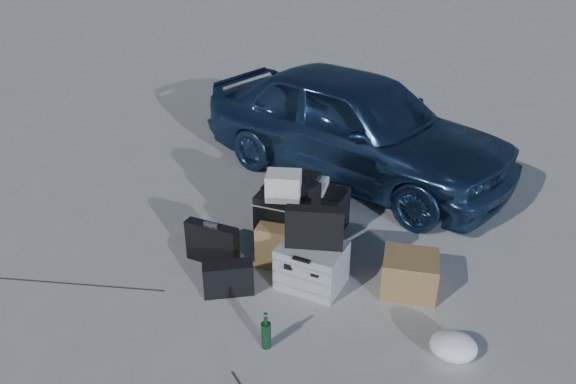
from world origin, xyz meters
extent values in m
plane|color=#A1A09C|center=(0.00, 0.00, 0.00)|extent=(60.00, 60.00, 0.00)
imported|color=#2D4D7A|center=(-0.03, 2.38, 0.59)|extent=(3.69, 2.23, 1.17)
cube|color=#9B9DA0|center=(0.35, 0.35, 0.18)|extent=(0.50, 0.41, 0.36)
cube|color=black|center=(0.36, 0.35, 0.52)|extent=(0.46, 0.24, 0.33)
cube|color=black|center=(-0.52, 0.28, 0.18)|extent=(0.47, 0.11, 0.36)
cube|color=black|center=(-0.05, 0.87, 0.31)|extent=(0.51, 0.31, 0.63)
cube|color=black|center=(-0.05, 0.63, 0.27)|extent=(0.46, 0.19, 0.54)
cube|color=silver|center=(-0.04, 0.65, 0.66)|extent=(0.34, 0.30, 0.22)
cube|color=black|center=(-0.07, 1.19, 0.19)|extent=(0.78, 0.37, 0.38)
cube|color=silver|center=(-0.08, 1.17, 0.42)|extent=(0.45, 0.37, 0.07)
cube|color=black|center=(-0.09, 1.19, 0.48)|extent=(0.29, 0.22, 0.06)
cube|color=#9B7A43|center=(-0.04, 0.45, 0.18)|extent=(0.30, 0.20, 0.37)
cube|color=olive|center=(1.07, 0.59, 0.16)|extent=(0.48, 0.44, 0.31)
ellipsoid|color=white|center=(1.52, 0.01, 0.09)|extent=(0.36, 0.33, 0.17)
cube|color=black|center=(-0.19, -0.03, 0.13)|extent=(0.40, 0.33, 0.27)
cylinder|color=black|center=(0.34, -0.44, 0.14)|extent=(0.08, 0.08, 0.27)
camera|label=1|loc=(1.71, -3.02, 2.74)|focal=35.00mm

